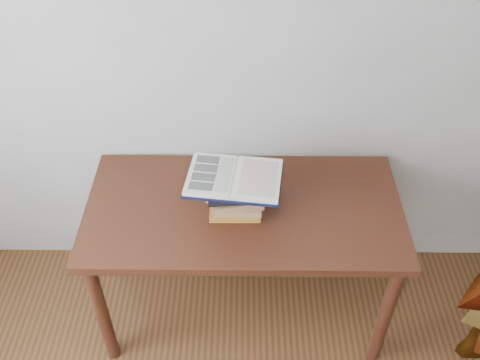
{
  "coord_description": "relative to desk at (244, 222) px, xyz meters",
  "views": [
    {
      "loc": [
        0.06,
        -0.26,
        2.41
      ],
      "look_at": [
        0.05,
        1.31,
        0.96
      ],
      "focal_mm": 40.0,
      "sensor_mm": 36.0,
      "label": 1
    }
  ],
  "objects": [
    {
      "name": "desk",
      "position": [
        0.0,
        0.0,
        0.0
      ],
      "size": [
        1.39,
        0.69,
        0.74
      ],
      "color": "#3F1D0F",
      "rests_on": "ground"
    },
    {
      "name": "book_stack",
      "position": [
        -0.04,
        -0.02,
        0.19
      ],
      "size": [
        0.25,
        0.21,
        0.19
      ],
      "color": "#AE7227",
      "rests_on": "desk"
    },
    {
      "name": "open_book",
      "position": [
        -0.04,
        -0.04,
        0.3
      ],
      "size": [
        0.42,
        0.31,
        0.03
      ],
      "rotation": [
        0.0,
        0.0,
        -0.12
      ],
      "color": "black",
      "rests_on": "book_stack"
    }
  ]
}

